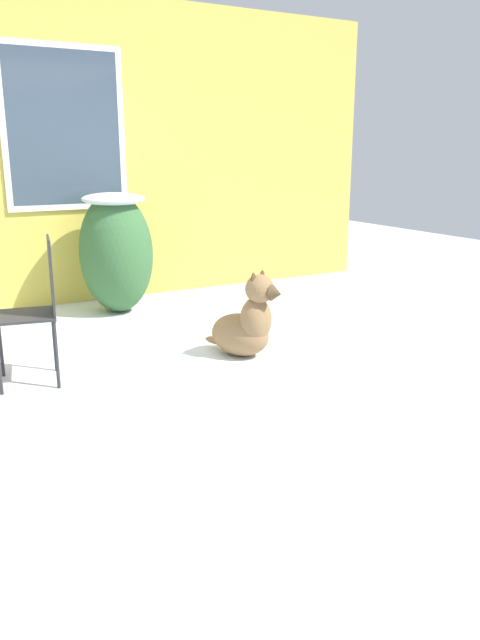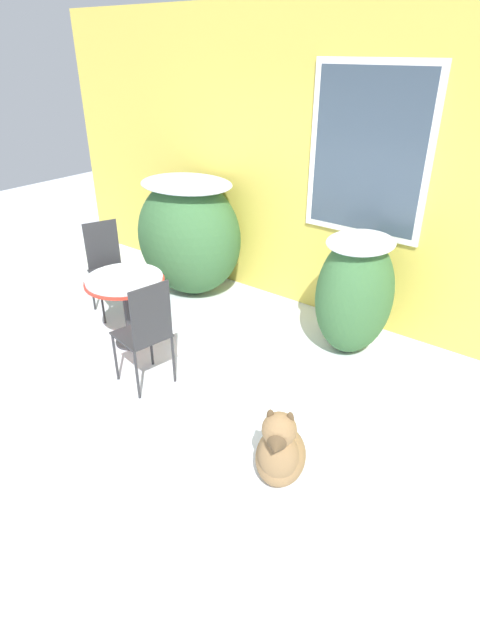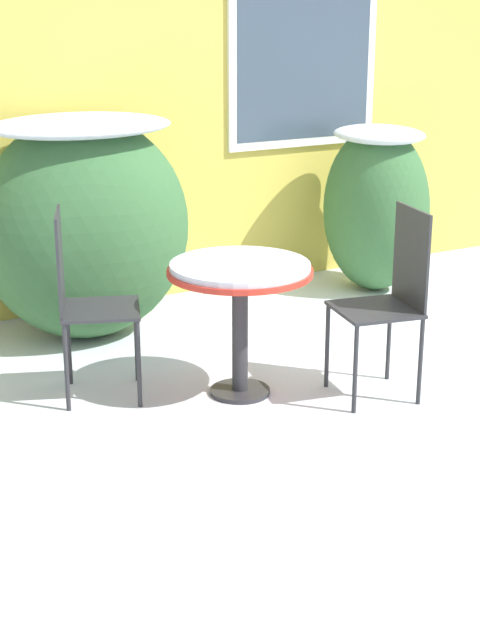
% 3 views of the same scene
% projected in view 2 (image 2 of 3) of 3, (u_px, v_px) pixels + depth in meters
% --- Properties ---
extents(ground_plane, '(16.00, 16.00, 0.00)m').
position_uv_depth(ground_plane, '(197.00, 403.00, 4.26)').
color(ground_plane, silver).
extents(house_wall, '(8.00, 0.10, 3.09)m').
position_uv_depth(house_wall, '(339.00, 172.00, 5.02)').
color(house_wall, '#DBC14C').
rests_on(house_wall, ground_plane).
extents(shrub_left, '(1.32, 1.07, 1.38)m').
position_uv_depth(shrub_left, '(189.00, 234.00, 5.89)').
color(shrub_left, '#386638').
rests_on(shrub_left, ground_plane).
extents(shrub_middle, '(0.71, 0.84, 1.18)m').
position_uv_depth(shrub_middle, '(355.00, 292.00, 4.73)').
color(shrub_middle, '#386638').
rests_on(shrub_middle, ground_plane).
extents(patio_table, '(0.77, 0.77, 0.73)m').
position_uv_depth(patio_table, '(125.00, 288.00, 4.83)').
color(patio_table, '#2D2D30').
rests_on(patio_table, ground_plane).
extents(patio_chair_near_table, '(0.53, 0.53, 1.02)m').
position_uv_depth(patio_chair_near_table, '(108.00, 264.00, 5.51)').
color(patio_chair_near_table, '#2D2D30').
rests_on(patio_chair_near_table, ground_plane).
extents(patio_chair_far_side, '(0.48, 0.48, 1.02)m').
position_uv_depth(patio_chair_far_side, '(146.00, 330.00, 4.23)').
color(patio_chair_far_side, '#2D2D30').
rests_on(patio_chair_far_side, ground_plane).
extents(dog, '(0.53, 0.69, 0.70)m').
position_uv_depth(dog, '(280.00, 452.00, 3.39)').
color(dog, '#937047').
rests_on(dog, ground_plane).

